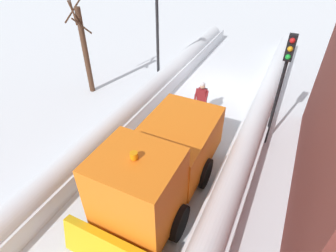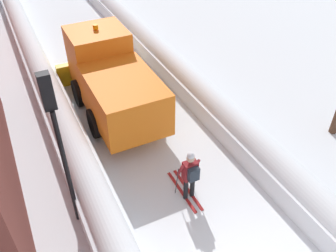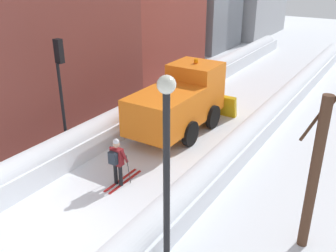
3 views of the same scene
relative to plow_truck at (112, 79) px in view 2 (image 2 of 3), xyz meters
The scene contains 6 objects.
ground_plane 2.33m from the plow_truck, 71.96° to the left, with size 80.00×80.00×0.00m, color white.
snowbank_left 2.89m from the plow_truck, 141.59° to the left, with size 1.10×36.00×1.29m.
snowbank_right 3.82m from the plow_truck, 27.60° to the left, with size 1.10×36.00×1.18m.
plow_truck is the anchor object (origin of this frame).
skier 5.25m from the plow_truck, 84.42° to the right, with size 0.62×1.80×1.81m.
traffic_light_pole 5.48m from the plow_truck, 121.70° to the right, with size 0.28×0.42×4.69m.
Camera 2 is at (-3.82, -3.14, 8.50)m, focal length 38.43 mm.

